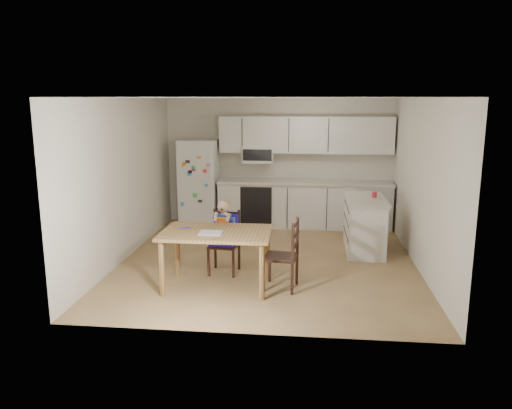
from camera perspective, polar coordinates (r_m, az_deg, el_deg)
The scene contains 10 objects.
room at distance 8.03m, azimuth 1.71°, elevation 3.15°, with size 4.52×5.01×2.51m.
refrigerator at distance 9.96m, azimuth -6.49°, elevation 2.48°, with size 0.72×0.70×1.70m, color silver.
kitchen_run at distance 9.80m, azimuth 5.42°, elevation 2.52°, with size 3.37×0.62×2.15m.
kitchen_island at distance 8.40m, azimuth 12.27°, elevation -2.26°, with size 0.64×1.22×0.90m.
red_cup at distance 8.38m, azimuth 13.39°, elevation 1.11°, with size 0.08×0.08×0.10m, color red.
dining_table at distance 6.62m, azimuth -4.55°, elevation -3.94°, with size 1.45×0.93×0.78m.
napkin at distance 6.50m, azimuth -5.18°, elevation -3.23°, with size 0.30×0.26×0.01m, color #A1A2A6.
toddler_spoon at distance 6.79m, azimuth -8.27°, elevation -2.64°, with size 0.02×0.02×0.12m, color #2720C3.
chair_booster at distance 7.21m, azimuth -3.62°, elevation -2.82°, with size 0.43×0.43×1.07m.
chair_side at distance 6.59m, azimuth 3.66°, elevation -5.22°, with size 0.47×0.47×0.95m.
Camera 1 is at (0.61, -7.43, 2.49)m, focal length 35.00 mm.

